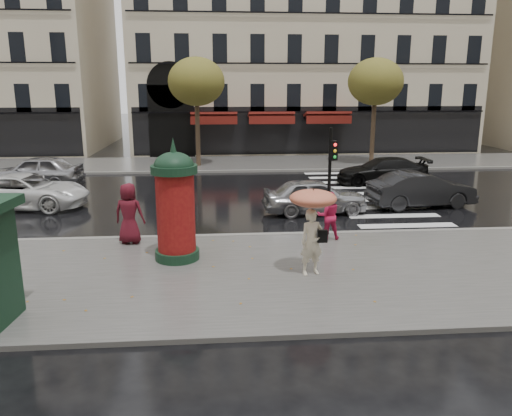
{
  "coord_description": "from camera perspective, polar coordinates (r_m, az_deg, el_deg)",
  "views": [
    {
      "loc": [
        -0.92,
        -13.0,
        4.98
      ],
      "look_at": [
        0.25,
        1.5,
        1.39
      ],
      "focal_mm": 35.0,
      "sensor_mm": 36.0,
      "label": 1
    }
  ],
  "objects": [
    {
      "name": "traffic_light",
      "position": [
        16.39,
        8.54,
        4.17
      ],
      "size": [
        0.26,
        0.35,
        3.55
      ],
      "color": "black",
      "rests_on": "near_sidewalk"
    },
    {
      "name": "car_silver",
      "position": [
        19.97,
        6.72,
        1.38
      ],
      "size": [
        4.22,
        1.93,
        1.4
      ],
      "primitive_type": "imported",
      "rotation": [
        0.0,
        0.0,
        1.64
      ],
      "color": "#9F9FA4",
      "rests_on": "ground"
    },
    {
      "name": "car_darkgrey",
      "position": [
        22.0,
        18.35,
        2.01
      ],
      "size": [
        4.6,
        2.09,
        1.47
      ],
      "primitive_type": "imported",
      "rotation": [
        0.0,
        0.0,
        1.69
      ],
      "color": "black",
      "rests_on": "ground"
    },
    {
      "name": "woman_umbrella",
      "position": [
        12.94,
        6.49,
        -1.08
      ],
      "size": [
        1.22,
        1.22,
        2.34
      ],
      "color": "beige",
      "rests_on": "near_sidewalk"
    },
    {
      "name": "morris_column",
      "position": [
        14.17,
        -9.2,
        0.65
      ],
      "size": [
        1.29,
        1.29,
        3.48
      ],
      "color": "black",
      "rests_on": "near_sidewalk"
    },
    {
      "name": "car_black",
      "position": [
        26.67,
        14.21,
        4.14
      ],
      "size": [
        4.7,
        1.95,
        1.36
      ],
      "primitive_type": "imported",
      "rotation": [
        0.0,
        0.0,
        -1.58
      ],
      "color": "black",
      "rests_on": "ground"
    },
    {
      "name": "car_far_silver",
      "position": [
        27.57,
        -23.83,
        3.9
      ],
      "size": [
        4.67,
        2.14,
        1.55
      ],
      "primitive_type": "imported",
      "rotation": [
        0.0,
        0.0,
        -1.64
      ],
      "color": "#99999D",
      "rests_on": "ground"
    },
    {
      "name": "woman_red",
      "position": [
        16.22,
        8.25,
        -0.85
      ],
      "size": [
        0.76,
        0.6,
        1.57
      ],
      "primitive_type": "imported",
      "rotation": [
        0.0,
        0.0,
        3.14
      ],
      "color": "#B6163E",
      "rests_on": "near_sidewalk"
    },
    {
      "name": "car_white",
      "position": [
        22.77,
        -24.87,
        1.74
      ],
      "size": [
        5.35,
        2.92,
        1.42
      ],
      "primitive_type": "imported",
      "rotation": [
        0.0,
        0.0,
        1.46
      ],
      "color": "silver",
      "rests_on": "ground"
    },
    {
      "name": "zebra_crossing",
      "position": [
        24.15,
        12.13,
        1.65
      ],
      "size": [
        3.6,
        11.75,
        0.01
      ],
      "primitive_type": "cube",
      "color": "silver",
      "rests_on": "ground"
    },
    {
      "name": "bldg_far_corner",
      "position": [
        44.01,
        4.82,
        22.08
      ],
      "size": [
        26.0,
        14.0,
        22.9
      ],
      "color": "#B7A88C",
      "rests_on": "ground"
    },
    {
      "name": "man_burgundy",
      "position": [
        16.11,
        -14.3,
        -0.6
      ],
      "size": [
        1.04,
        0.79,
        1.92
      ],
      "primitive_type": "imported",
      "rotation": [
        0.0,
        0.0,
        2.94
      ],
      "color": "#4F0F1A",
      "rests_on": "near_sidewalk"
    },
    {
      "name": "far_sidewalk",
      "position": [
        32.39,
        -2.96,
        5.09
      ],
      "size": [
        90.0,
        6.0,
        0.12
      ],
      "primitive_type": "cube",
      "color": "#474744",
      "rests_on": "ground"
    },
    {
      "name": "ground",
      "position": [
        13.95,
        -0.54,
        -7.07
      ],
      "size": [
        160.0,
        160.0,
        0.0
      ],
      "primitive_type": "plane",
      "color": "black",
      "rests_on": "ground"
    },
    {
      "name": "tree_far_left",
      "position": [
        31.02,
        -6.83,
        14.1
      ],
      "size": [
        3.4,
        3.4,
        6.64
      ],
      "color": "#38281C",
      "rests_on": "ground"
    },
    {
      "name": "near_sidewalk",
      "position": [
        13.46,
        -0.39,
        -7.59
      ],
      "size": [
        90.0,
        7.0,
        0.12
      ],
      "primitive_type": "cube",
      "color": "#474744",
      "rests_on": "ground"
    },
    {
      "name": "near_kerb",
      "position": [
        16.76,
        -1.28,
        -3.19
      ],
      "size": [
        90.0,
        0.25,
        0.14
      ],
      "primitive_type": "cube",
      "color": "slate",
      "rests_on": "ground"
    },
    {
      "name": "far_kerb",
      "position": [
        29.42,
        -2.78,
        4.23
      ],
      "size": [
        90.0,
        0.25,
        0.14
      ],
      "primitive_type": "cube",
      "color": "slate",
      "rests_on": "ground"
    },
    {
      "name": "tree_far_right",
      "position": [
        32.55,
        13.51,
        13.81
      ],
      "size": [
        3.4,
        3.4,
        6.64
      ],
      "color": "#38281C",
      "rests_on": "ground"
    }
  ]
}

